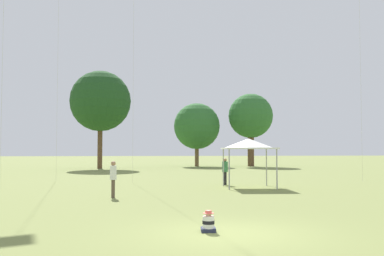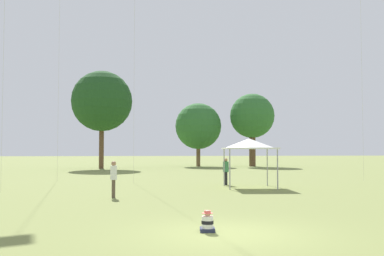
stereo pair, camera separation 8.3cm
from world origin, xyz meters
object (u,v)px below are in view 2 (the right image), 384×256
person_standing_0 (114,175)px  person_standing_1 (226,169)px  canopy_tent (249,144)px  distant_tree_0 (252,116)px  seated_toddler (207,223)px  distant_tree_2 (198,126)px  distant_tree_1 (102,101)px

person_standing_0 → person_standing_1: person_standing_0 is taller
canopy_tent → distant_tree_0: bearing=74.3°
seated_toddler → person_standing_0: size_ratio=0.35×
person_standing_0 → distant_tree_2: bearing=36.2°
distant_tree_1 → distant_tree_2: distant_tree_1 is taller
canopy_tent → distant_tree_1: (-10.33, 28.14, 5.39)m
distant_tree_1 → distant_tree_2: (12.36, 5.56, -2.57)m
canopy_tent → distant_tree_2: 33.88m
canopy_tent → distant_tree_2: bearing=86.6°
canopy_tent → distant_tree_2: size_ratio=0.38×
distant_tree_0 → distant_tree_1: 20.05m
person_standing_1 → person_standing_0: bearing=133.2°
canopy_tent → distant_tree_1: distant_tree_1 is taller
distant_tree_0 → person_standing_1: bearing=-108.3°
distant_tree_0 → distant_tree_1: distant_tree_1 is taller
seated_toddler → canopy_tent: canopy_tent is taller
seated_toddler → person_standing_1: (3.84, 15.65, 0.76)m
seated_toddler → distant_tree_1: bearing=104.4°
distant_tree_1 → person_standing_0: bearing=-85.3°
seated_toddler → distant_tree_1: 42.77m
distant_tree_0 → distant_tree_2: size_ratio=1.15×
person_standing_0 → distant_tree_2: distant_tree_2 is taller
seated_toddler → canopy_tent: 14.58m
seated_toddler → distant_tree_2: bearing=88.6°
seated_toddler → distant_tree_0: distant_tree_0 is taller
person_standing_0 → person_standing_1: (6.68, 6.60, -0.02)m
person_standing_0 → canopy_tent: (7.65, 4.52, 1.52)m
person_standing_0 → seated_toddler: bearing=-112.2°
distant_tree_0 → distant_tree_1: bearing=-166.9°
person_standing_1 → distant_tree_0: 32.73m
seated_toddler → distant_tree_2: (6.84, 47.27, 5.12)m
seated_toddler → person_standing_0: person_standing_0 is taller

